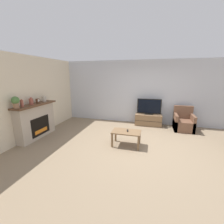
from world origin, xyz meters
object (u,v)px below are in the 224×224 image
object	(u,v)px
mantel_vase_right	(44,99)
remote	(128,131)
tv_stand	(148,120)
tv	(149,107)
potted_plant	(15,102)
mantel_clock	(38,101)
armchair	(183,123)
mantel_vase_centre_left	(31,101)
coffee_table	(126,133)
mantel_vase_left	(22,103)
fireplace	(36,121)

from	to	relation	value
mantel_vase_right	remote	world-z (taller)	mantel_vase_right
tv_stand	tv	distance (m)	0.55
potted_plant	tv	distance (m)	4.71
mantel_clock	remote	distance (m)	3.14
mantel_vase_right	tv_stand	xyz separation A→B (m)	(3.59, 1.83, -1.03)
mantel_vase_right	armchair	bearing A→B (deg)	18.25
mantel_vase_centre_left	tv	world-z (taller)	mantel_vase_centre_left
mantel_vase_right	potted_plant	xyz separation A→B (m)	(-0.00, -1.15, 0.09)
mantel_clock	coffee_table	bearing A→B (deg)	0.56
mantel_vase_left	armchair	distance (m)	5.64
tv_stand	tv	xyz separation A→B (m)	(0.00, -0.00, 0.55)
mantel_vase_left	mantel_vase_centre_left	bearing A→B (deg)	90.00
tv_stand	remote	distance (m)	2.17
mantel_clock	coffee_table	world-z (taller)	mantel_clock
mantel_vase_left	tv_stand	xyz separation A→B (m)	(3.59, 2.79, -1.04)
tv_stand	armchair	bearing A→B (deg)	-9.08
mantel_vase_left	coffee_table	xyz separation A→B (m)	(3.02, 0.67, -0.89)
mantel_vase_centre_left	potted_plant	xyz separation A→B (m)	(0.00, -0.56, 0.08)
mantel_vase_left	mantel_clock	xyz separation A→B (m)	(0.00, 0.64, -0.03)
fireplace	coffee_table	bearing A→B (deg)	3.56
mantel_vase_left	remote	size ratio (longest dim) A/B	1.50
mantel_vase_left	potted_plant	xyz separation A→B (m)	(0.00, -0.20, 0.08)
fireplace	mantel_clock	distance (m)	0.67
fireplace	mantel_vase_centre_left	size ratio (longest dim) A/B	6.77
mantel_vase_left	remote	bearing A→B (deg)	13.07
mantel_vase_centre_left	tv_stand	xyz separation A→B (m)	(3.59, 2.43, -1.03)
tv	potted_plant	bearing A→B (deg)	-140.27
tv	coffee_table	bearing A→B (deg)	-105.19
potted_plant	tv_stand	world-z (taller)	potted_plant
coffee_table	potted_plant	bearing A→B (deg)	-163.99
potted_plant	tv_stand	size ratio (longest dim) A/B	0.31
tv	remote	bearing A→B (deg)	-104.78
tv_stand	armchair	distance (m)	1.34
mantel_vase_right	tv	world-z (taller)	mantel_vase_right
potted_plant	coffee_table	bearing A→B (deg)	16.01
armchair	remote	distance (m)	2.65
tv_stand	remote	xyz separation A→B (m)	(-0.55, -2.08, 0.23)
mantel_vase_centre_left	coffee_table	world-z (taller)	mantel_vase_centre_left
mantel_clock	tv	size ratio (longest dim) A/B	0.15
tv	armchair	bearing A→B (deg)	-8.99
mantel_vase_right	tv	size ratio (longest dim) A/B	0.23
mantel_vase_left	tv	world-z (taller)	mantel_vase_left
mantel_vase_centre_left	potted_plant	world-z (taller)	potted_plant
mantel_vase_right	remote	distance (m)	3.16
fireplace	mantel_clock	xyz separation A→B (m)	(0.02, 0.16, 0.65)
mantel_vase_centre_left	tv_stand	size ratio (longest dim) A/B	0.22
mantel_clock	remote	xyz separation A→B (m)	(3.04, 0.07, -0.78)
tv_stand	tv	world-z (taller)	tv
mantel_clock	armchair	world-z (taller)	mantel_clock
fireplace	tv_stand	distance (m)	4.30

